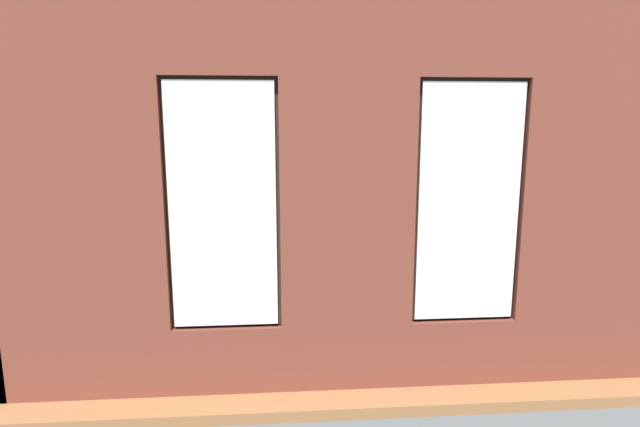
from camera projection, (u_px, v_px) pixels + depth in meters
name	position (u px, v px, depth m)	size (l,w,h in m)	color
ground_plane	(321.00, 289.00, 7.05)	(6.41, 6.20, 0.10)	#99663D
brick_wall_with_windows	(347.00, 203.00, 4.08)	(5.81, 0.30, 3.26)	brown
white_wall_right	(99.00, 173.00, 6.34)	(0.10, 5.20, 3.26)	silver
couch_by_window	(332.00, 321.00, 4.95)	(1.98, 0.87, 0.80)	black
couch_left	(482.00, 265.00, 6.87)	(0.96, 2.13, 0.80)	black
coffee_table	(309.00, 255.00, 7.24)	(1.38, 0.80, 0.42)	olive
cup_ceramic	(334.00, 246.00, 7.39)	(0.07, 0.07, 0.08)	#33567F
candle_jar	(317.00, 250.00, 7.11)	(0.08, 0.08, 0.11)	#B7333D
remote_gray	(297.00, 249.00, 7.31)	(0.05, 0.17, 0.02)	#59595B
remote_black	(281.00, 254.00, 7.08)	(0.05, 0.17, 0.02)	black
media_console	(144.00, 262.00, 7.28)	(1.25, 0.42, 0.52)	black
tv_flatscreen	(141.00, 217.00, 7.17)	(1.19, 0.20, 0.84)	black
papasan_chair	(255.00, 229.00, 8.76)	(1.02, 1.02, 0.66)	olive
potted_plant_between_couches	(475.00, 272.00, 5.02)	(0.96, 0.89, 1.23)	beige
potted_plant_by_left_couch	(423.00, 234.00, 8.29)	(0.41, 0.41, 0.65)	#47423D
potted_plant_beside_window_right	(173.00, 300.00, 4.68)	(0.79, 0.80, 1.20)	brown
potted_plant_corner_far_left	(573.00, 281.00, 4.98)	(1.11, 1.00, 1.23)	beige
potted_plant_corner_near_left	(438.00, 211.00, 9.17)	(0.87, 0.91, 1.15)	#47423D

